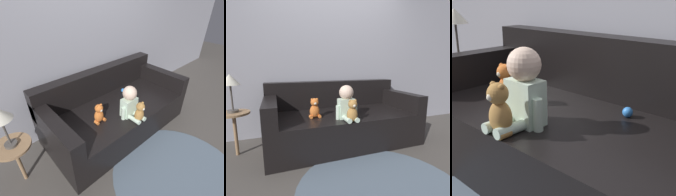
{
  "view_description": "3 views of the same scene",
  "coord_description": "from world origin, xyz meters",
  "views": [
    {
      "loc": [
        -1.44,
        -1.47,
        1.88
      ],
      "look_at": [
        -0.11,
        -0.01,
        0.6
      ],
      "focal_mm": 28.0,
      "sensor_mm": 36.0,
      "label": 1
    },
    {
      "loc": [
        -0.89,
        -2.24,
        1.09
      ],
      "look_at": [
        -0.12,
        -0.15,
        0.68
      ],
      "focal_mm": 28.0,
      "sensor_mm": 36.0,
      "label": 2
    },
    {
      "loc": [
        1.16,
        -1.28,
        1.11
      ],
      "look_at": [
        -0.03,
        0.0,
        0.53
      ],
      "focal_mm": 50.0,
      "sensor_mm": 36.0,
      "label": 3
    }
  ],
  "objects": [
    {
      "name": "person_baby",
      "position": [
        -0.06,
        -0.29,
        0.64
      ],
      "size": [
        0.29,
        0.32,
        0.42
      ],
      "color": "silver",
      "rests_on": "couch"
    },
    {
      "name": "side_table",
      "position": [
        -1.37,
        0.08,
        0.74
      ],
      "size": [
        0.36,
        0.36,
        1.0
      ],
      "color": "#93704C",
      "rests_on": "ground_plane"
    },
    {
      "name": "couch",
      "position": [
        0.0,
        0.05,
        0.3
      ],
      "size": [
        2.08,
        0.99,
        0.85
      ],
      "color": "black",
      "rests_on": "ground_plane"
    },
    {
      "name": "plush_toy_side",
      "position": [
        -0.43,
        -0.12,
        0.56
      ],
      "size": [
        0.15,
        0.12,
        0.25
      ],
      "color": "orange",
      "rests_on": "couch"
    },
    {
      "name": "toy_ball",
      "position": [
        0.29,
        0.18,
        0.47
      ],
      "size": [
        0.06,
        0.06,
        0.06
      ],
      "color": "#337FDB",
      "rests_on": "couch"
    },
    {
      "name": "wall_back",
      "position": [
        0.0,
        0.58,
        1.3
      ],
      "size": [
        8.0,
        0.05,
        2.6
      ],
      "color": "#93939E",
      "rests_on": "ground_plane"
    },
    {
      "name": "teddy_bear_brown",
      "position": [
        -0.05,
        -0.45,
        0.57
      ],
      "size": [
        0.16,
        0.12,
        0.27
      ],
      "color": "#AD7A3D",
      "rests_on": "couch"
    },
    {
      "name": "ground_plane",
      "position": [
        0.0,
        0.0,
        0.0
      ],
      "size": [
        12.0,
        12.0,
        0.0
      ],
      "primitive_type": "plane",
      "color": "#4C4742"
    },
    {
      "name": "floor_rug",
      "position": [
        -0.06,
        -1.09,
        0.01
      ],
      "size": [
        1.53,
        1.53,
        0.01
      ],
      "color": "slate",
      "rests_on": "ground_plane"
    }
  ]
}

